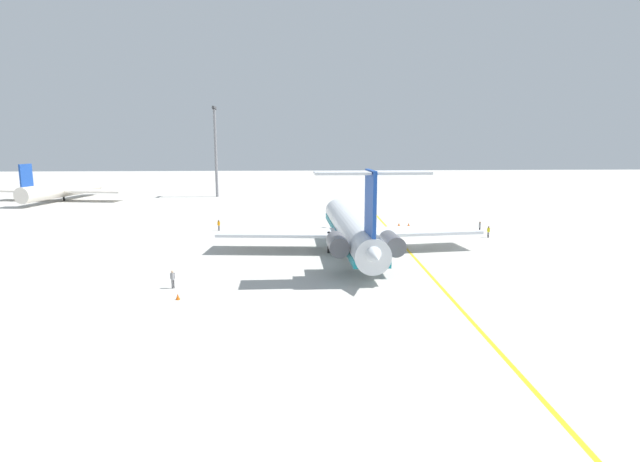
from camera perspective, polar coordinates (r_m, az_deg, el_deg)
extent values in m
plane|color=#B7B5AD|center=(72.31, 10.31, -1.34)|extent=(373.97, 373.97, 0.00)
cylinder|color=silver|center=(65.59, 3.49, 0.36)|extent=(34.52, 4.13, 3.68)
cone|color=silver|center=(82.52, 1.94, 2.37)|extent=(3.88, 3.58, 3.53)
cone|color=silver|center=(48.81, 6.12, -2.65)|extent=(5.40, 3.20, 3.13)
cube|color=teal|center=(65.73, 3.48, -0.35)|extent=(33.76, 4.20, 0.81)
cube|color=silver|center=(65.91, -4.82, -0.17)|extent=(7.12, 15.78, 0.37)
cube|color=silver|center=(68.32, 11.33, 0.03)|extent=(7.51, 15.89, 0.37)
cylinder|color=#515156|center=(53.60, 2.00, -1.51)|extent=(4.62, 2.19, 2.13)
cube|color=silver|center=(53.67, 2.68, -1.50)|extent=(2.77, 1.21, 0.44)
cylinder|color=#515156|center=(54.53, 8.20, -1.41)|extent=(4.62, 2.19, 2.13)
cube|color=silver|center=(54.40, 7.54, -1.42)|extent=(2.77, 1.21, 0.44)
cube|color=#19429E|center=(50.24, 5.77, 3.23)|extent=(4.98, 0.43, 6.51)
cube|color=silver|center=(49.18, 2.49, 6.63)|extent=(3.52, 5.41, 0.26)
cube|color=silver|center=(50.19, 9.24, 6.58)|extent=(3.52, 5.41, 0.26)
cylinder|color=black|center=(76.18, 2.45, 0.45)|extent=(0.40, 0.40, 2.79)
cylinder|color=black|center=(64.45, 1.01, -1.30)|extent=(0.40, 0.40, 2.79)
cylinder|color=black|center=(65.23, 6.17, -1.22)|extent=(0.40, 0.40, 2.79)
cylinder|color=silver|center=(137.76, -27.23, 4.23)|extent=(30.30, 8.20, 3.60)
cone|color=silver|center=(150.58, -24.15, 4.87)|extent=(3.44, 3.83, 3.42)
cube|color=silver|center=(142.66, -30.16, 4.00)|extent=(7.29, 14.39, 0.43)
cube|color=silver|center=(133.30, -24.08, 4.16)|extent=(7.29, 14.39, 0.43)
cube|color=#19429E|center=(126.96, -30.49, 5.49)|extent=(3.94, 0.96, 4.91)
cylinder|color=black|center=(137.89, -27.18, 3.58)|extent=(0.43, 0.43, 2.42)
cylinder|color=black|center=(82.45, -11.49, 0.31)|extent=(0.10, 0.10, 0.84)
cylinder|color=black|center=(82.51, -11.40, 0.32)|extent=(0.10, 0.10, 0.84)
cylinder|color=orange|center=(82.36, -11.46, 0.83)|extent=(0.28, 0.28, 0.67)
sphere|color=brown|center=(82.29, -11.47, 1.15)|extent=(0.26, 0.26, 0.26)
cylinder|color=orange|center=(82.28, -11.58, 0.84)|extent=(0.08, 0.08, 0.57)
cylinder|color=orange|center=(82.43, -11.35, 0.87)|extent=(0.08, 0.08, 0.57)
cylinder|color=black|center=(82.79, 17.76, 0.08)|extent=(0.11, 0.11, 0.87)
cylinder|color=black|center=(82.67, 17.69, 0.07)|extent=(0.11, 0.11, 0.87)
cylinder|color=gray|center=(82.60, 17.75, 0.61)|extent=(0.29, 0.29, 0.69)
sphere|color=brown|center=(82.53, 17.77, 0.94)|extent=(0.27, 0.27, 0.27)
cylinder|color=gray|center=(82.74, 17.84, 0.64)|extent=(0.08, 0.08, 0.59)
cylinder|color=gray|center=(82.45, 17.67, 0.62)|extent=(0.08, 0.08, 0.59)
cylinder|color=black|center=(79.16, 18.57, -0.42)|extent=(0.10, 0.10, 0.83)
cylinder|color=black|center=(79.10, 18.66, -0.43)|extent=(0.10, 0.10, 0.83)
cylinder|color=yellow|center=(79.01, 18.65, 0.10)|extent=(0.28, 0.28, 0.66)
sphere|color=brown|center=(78.93, 18.66, 0.43)|extent=(0.26, 0.26, 0.26)
cylinder|color=yellow|center=(79.08, 18.53, 0.14)|extent=(0.08, 0.08, 0.56)
cylinder|color=yellow|center=(78.92, 18.77, 0.11)|extent=(0.08, 0.08, 0.56)
cylinder|color=black|center=(51.23, -16.32, -5.81)|extent=(0.11, 0.11, 0.87)
cylinder|color=black|center=(51.20, -16.49, -5.82)|extent=(0.11, 0.11, 0.87)
cylinder|color=gray|center=(51.02, -16.45, -4.97)|extent=(0.29, 0.29, 0.69)
sphere|color=#DBB28E|center=(50.90, -16.48, -4.45)|extent=(0.27, 0.27, 0.27)
cylinder|color=gray|center=(51.04, -16.24, -4.91)|extent=(0.08, 0.08, 0.59)
cylinder|color=gray|center=(50.97, -16.66, -4.95)|extent=(0.08, 0.08, 0.59)
cone|color=#EA590F|center=(47.57, -15.89, -7.21)|extent=(0.40, 0.40, 0.55)
cone|color=#EA590F|center=(86.80, 10.07, 0.74)|extent=(0.40, 0.40, 0.55)
cone|color=#EA590F|center=(86.68, 8.98, 0.76)|extent=(0.40, 0.40, 0.55)
cube|color=gold|center=(67.49, 9.94, -2.14)|extent=(89.79, 3.84, 0.01)
cylinder|color=slate|center=(134.23, -11.79, 8.61)|extent=(0.70, 0.70, 22.41)
cube|color=#424244|center=(134.49, -11.97, 13.60)|extent=(4.00, 0.60, 0.60)
cube|color=#2D2D30|center=(132.98, -12.06, 13.49)|extent=(0.70, 0.50, 0.44)
cube|color=#2D2D30|center=(135.94, -11.87, 13.41)|extent=(0.70, 0.50, 0.44)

